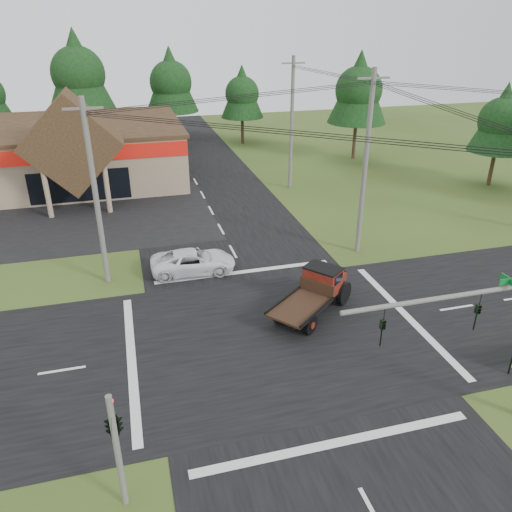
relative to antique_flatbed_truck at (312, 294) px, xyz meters
name	(u,v)px	position (x,y,z in m)	size (l,w,h in m)	color
ground	(278,336)	(-2.27, -1.55, -1.15)	(120.00, 120.00, 0.00)	#364819
road_ns	(278,336)	(-2.27, -1.55, -1.14)	(12.00, 120.00, 0.02)	black
road_ew	(278,336)	(-2.27, -1.55, -1.14)	(120.00, 12.00, 0.02)	black
parking_apron	(25,223)	(-16.27, 17.45, -1.14)	(28.00, 14.00, 0.02)	black
cvs_building	(16,154)	(-17.98, 28.02, 1.63)	(30.40, 18.20, 9.19)	gray
traffic_signal_mast	(506,326)	(3.54, -9.05, 3.27)	(8.12, 0.24, 7.00)	#595651
traffic_signal_corner	(112,415)	(-9.77, -8.87, 2.37)	(0.53, 2.48, 4.40)	#595651
utility_pole_nw	(95,194)	(-10.27, 6.45, 4.24)	(2.00, 0.30, 10.50)	#595651
utility_pole_ne	(365,164)	(5.73, 6.45, 4.74)	(2.00, 0.30, 11.50)	#595651
utility_pole_n	(292,124)	(5.73, 20.45, 4.59)	(2.00, 0.30, 11.20)	#595651
tree_row_c	(78,71)	(-12.27, 39.45, 7.57)	(7.28, 7.28, 13.13)	#332316
tree_row_d	(171,80)	(-2.27, 40.45, 6.23)	(6.16, 6.16, 11.11)	#332316
tree_row_e	(242,92)	(5.73, 38.45, 4.88)	(5.04, 5.04, 9.09)	#332316
tree_side_ne	(359,88)	(15.73, 28.45, 6.23)	(6.16, 6.16, 11.11)	#332316
tree_side_e_near	(502,118)	(23.73, 16.45, 4.88)	(5.04, 5.04, 9.09)	#332316
antique_flatbed_truck	(312,294)	(0.00, 0.00, 0.00)	(2.10, 5.51, 2.30)	#54120C
white_pickup	(193,261)	(-5.22, 6.30, -0.45)	(2.34, 5.08, 1.41)	white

